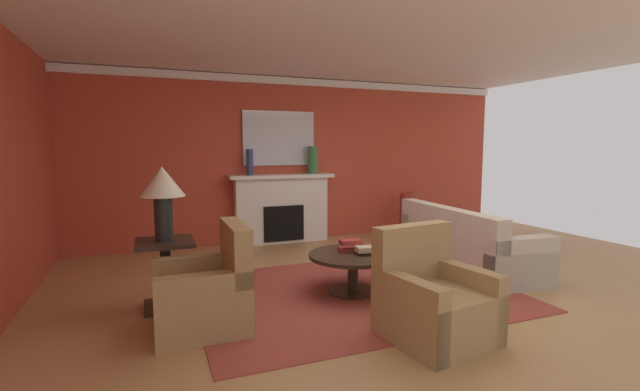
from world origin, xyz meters
The scene contains 19 objects.
ground_plane centered at (0.00, 0.00, 0.00)m, with size 9.79×9.79×0.00m, color tan.
wall_fireplace centered at (0.00, 3.04, 1.42)m, with size 8.13×0.12×2.83m, color #B7422D.
ceiling_panel centered at (0.00, 0.30, 2.86)m, with size 8.13×6.55×0.06m, color white.
crown_moulding centered at (0.00, 2.96, 2.75)m, with size 8.13×0.08×0.12m, color white.
area_rug centered at (-0.40, 0.03, 0.01)m, with size 3.46×2.67×0.01m, color #993D33.
fireplace centered at (-0.39, 2.82, 0.56)m, with size 1.80×0.35×1.18m.
mantel_mirror centered at (-0.39, 2.95, 1.78)m, with size 1.25×0.04×0.92m, color silver.
sofa centered at (1.43, 0.33, 0.30)m, with size 1.04×2.15×0.85m.
armchair_near_window centered at (-2.06, -0.35, 0.31)m, with size 0.81×0.81×0.95m.
armchair_facing_fireplace centered at (-0.28, -1.28, 0.31)m, with size 0.91×0.91×0.95m.
coffee_table centered at (-0.40, 0.03, 0.34)m, with size 1.00×1.00×0.45m.
side_table centered at (-2.38, 0.32, 0.40)m, with size 0.56×0.56×0.70m.
table_lamp centered at (-2.38, 0.32, 1.22)m, with size 0.44×0.44×0.75m.
vase_mantel_right centered at (0.16, 2.78, 1.41)m, with size 0.17×0.17×0.47m, color #33703D.
vase_mantel_left centered at (-0.94, 2.78, 1.39)m, with size 0.11×0.11×0.43m, color navy.
vase_tall_corner centered at (1.95, 2.53, 0.40)m, with size 0.31×0.31×0.79m, color #9E3328.
book_red_cover centered at (-0.37, 0.17, 0.47)m, with size 0.25×0.19×0.03m, color maroon.
book_art_folio centered at (-0.29, -0.05, 0.51)m, with size 0.20×0.15×0.06m, color tan.
book_small_novel centered at (-0.39, 0.12, 0.56)m, with size 0.23×0.15×0.05m, color maroon.
Camera 1 is at (-2.51, -4.25, 1.64)m, focal length 24.32 mm.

